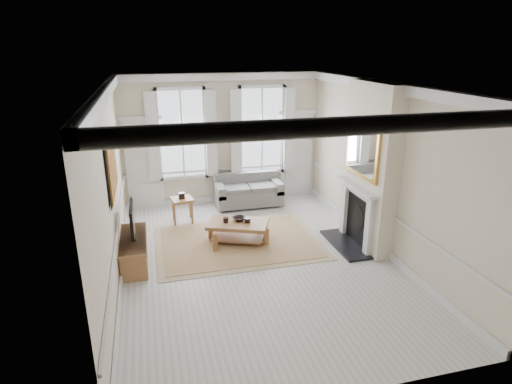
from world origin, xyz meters
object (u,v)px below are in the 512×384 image
object	(u,v)px
sofa	(248,192)
tv_stand	(134,250)
side_table	(182,203)
coffee_table	(238,226)

from	to	relation	value
sofa	tv_stand	world-z (taller)	sofa
sofa	tv_stand	xyz separation A→B (m)	(-2.90, -2.59, -0.08)
sofa	side_table	size ratio (longest dim) A/B	2.90
sofa	tv_stand	distance (m)	3.89
sofa	coffee_table	bearing A→B (deg)	-108.79
tv_stand	coffee_table	bearing A→B (deg)	10.41
coffee_table	tv_stand	xyz separation A→B (m)	(-2.15, -0.39, -0.12)
side_table	coffee_table	size ratio (longest dim) A/B	0.41
sofa	coffee_table	distance (m)	2.32
sofa	side_table	world-z (taller)	sofa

